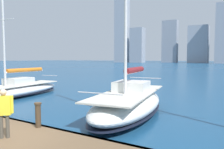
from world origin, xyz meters
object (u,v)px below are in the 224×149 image
at_px(sailboat_orange, 14,90).
at_px(person_yellow_shirt, 4,109).
at_px(mooring_post, 38,114).
at_px(sailboat_maroon, 129,102).

xyz_separation_m(sailboat_orange, person_yellow_shirt, (-9.40, 7.00, 0.96)).
bearing_deg(person_yellow_shirt, sailboat_orange, -36.70).
bearing_deg(sailboat_orange, person_yellow_shirt, 143.30).
distance_m(person_yellow_shirt, mooring_post, 1.37).
relative_size(sailboat_orange, mooring_post, 10.66).
relative_size(sailboat_maroon, mooring_post, 12.05).
bearing_deg(mooring_post, person_yellow_shirt, 87.46).
height_order(sailboat_orange, mooring_post, sailboat_orange).
height_order(sailboat_maroon, mooring_post, sailboat_maroon).
distance_m(sailboat_orange, person_yellow_shirt, 11.76).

